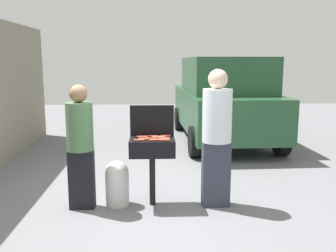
# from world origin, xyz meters

# --- Properties ---
(ground_plane) EXTENTS (24.00, 24.00, 0.00)m
(ground_plane) POSITION_xyz_m (0.00, 0.00, 0.00)
(ground_plane) COLOR slate
(bbq_grill) EXTENTS (0.60, 0.44, 0.92)m
(bbq_grill) POSITION_xyz_m (0.25, -0.00, 0.77)
(bbq_grill) COLOR black
(bbq_grill) RESTS_ON ground
(grill_lid_open) EXTENTS (0.60, 0.05, 0.42)m
(grill_lid_open) POSITION_xyz_m (0.25, 0.22, 1.13)
(grill_lid_open) COLOR black
(grill_lid_open) RESTS_ON bbq_grill
(hot_dog_0) EXTENTS (0.13, 0.03, 0.03)m
(hot_dog_0) POSITION_xyz_m (0.32, 0.05, 0.93)
(hot_dog_0) COLOR #C6593D
(hot_dog_0) RESTS_ON bbq_grill
(hot_dog_1) EXTENTS (0.13, 0.04, 0.03)m
(hot_dog_1) POSITION_xyz_m (0.38, 0.08, 0.93)
(hot_dog_1) COLOR #AD4228
(hot_dog_1) RESTS_ON bbq_grill
(hot_dog_2) EXTENTS (0.13, 0.03, 0.03)m
(hot_dog_2) POSITION_xyz_m (0.40, -0.08, 0.93)
(hot_dog_2) COLOR #B74C33
(hot_dog_2) RESTS_ON bbq_grill
(hot_dog_3) EXTENTS (0.13, 0.03, 0.03)m
(hot_dog_3) POSITION_xyz_m (0.24, -0.04, 0.93)
(hot_dog_3) COLOR #AD4228
(hot_dog_3) RESTS_ON bbq_grill
(hot_dog_4) EXTENTS (0.13, 0.03, 0.03)m
(hot_dog_4) POSITION_xyz_m (0.44, 0.13, 0.93)
(hot_dog_4) COLOR #AD4228
(hot_dog_4) RESTS_ON bbq_grill
(hot_dog_5) EXTENTS (0.13, 0.04, 0.03)m
(hot_dog_5) POSITION_xyz_m (0.29, -0.12, 0.93)
(hot_dog_5) COLOR #C6593D
(hot_dog_5) RESTS_ON bbq_grill
(hot_dog_6) EXTENTS (0.13, 0.03, 0.03)m
(hot_dog_6) POSITION_xyz_m (0.14, 0.02, 0.93)
(hot_dog_6) COLOR #AD4228
(hot_dog_6) RESTS_ON bbq_grill
(hot_dog_7) EXTENTS (0.13, 0.04, 0.03)m
(hot_dog_7) POSITION_xyz_m (0.28, -0.15, 0.93)
(hot_dog_7) COLOR #B74C33
(hot_dog_7) RESTS_ON bbq_grill
(hot_dog_8) EXTENTS (0.13, 0.03, 0.03)m
(hot_dog_8) POSITION_xyz_m (0.09, -0.14, 0.93)
(hot_dog_8) COLOR #C6593D
(hot_dog_8) RESTS_ON bbq_grill
(hot_dog_9) EXTENTS (0.13, 0.04, 0.03)m
(hot_dog_9) POSITION_xyz_m (0.25, 0.11, 0.93)
(hot_dog_9) COLOR #B74C33
(hot_dog_9) RESTS_ON bbq_grill
(hot_dog_10) EXTENTS (0.13, 0.04, 0.03)m
(hot_dog_10) POSITION_xyz_m (0.11, 0.08, 0.93)
(hot_dog_10) COLOR #AD4228
(hot_dog_10) RESTS_ON bbq_grill
(hot_dog_11) EXTENTS (0.13, 0.04, 0.03)m
(hot_dog_11) POSITION_xyz_m (0.42, -0.16, 0.93)
(hot_dog_11) COLOR #AD4228
(hot_dog_11) RESTS_ON bbq_grill
(hot_dog_12) EXTENTS (0.13, 0.03, 0.03)m
(hot_dog_12) POSITION_xyz_m (0.42, -0.01, 0.93)
(hot_dog_12) COLOR #B74C33
(hot_dog_12) RESTS_ON bbq_grill
(hot_dog_13) EXTENTS (0.13, 0.03, 0.03)m
(hot_dog_13) POSITION_xyz_m (0.36, 0.02, 0.93)
(hot_dog_13) COLOR #C6593D
(hot_dog_13) RESTS_ON bbq_grill
(hot_dog_14) EXTENTS (0.13, 0.03, 0.03)m
(hot_dog_14) POSITION_xyz_m (0.15, -0.08, 0.93)
(hot_dog_14) COLOR #C6593D
(hot_dog_14) RESTS_ON bbq_grill
(hot_dog_15) EXTENTS (0.13, 0.03, 0.03)m
(hot_dog_15) POSITION_xyz_m (0.42, -0.12, 0.93)
(hot_dog_15) COLOR #B74C33
(hot_dog_15) RESTS_ON bbq_grill
(propane_tank) EXTENTS (0.32, 0.32, 0.62)m
(propane_tank) POSITION_xyz_m (-0.22, 0.01, 0.32)
(propane_tank) COLOR silver
(propane_tank) RESTS_ON ground
(person_left) EXTENTS (0.34, 0.34, 1.64)m
(person_left) POSITION_xyz_m (-0.68, -0.07, 0.89)
(person_left) COLOR black
(person_left) RESTS_ON ground
(person_right) EXTENTS (0.38, 0.38, 1.83)m
(person_right) POSITION_xyz_m (1.11, -0.05, 0.99)
(person_right) COLOR #333847
(person_right) RESTS_ON ground
(parked_minivan) EXTENTS (2.14, 4.46, 2.02)m
(parked_minivan) POSITION_xyz_m (1.97, 4.02, 1.03)
(parked_minivan) COLOR #234C2D
(parked_minivan) RESTS_ON ground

